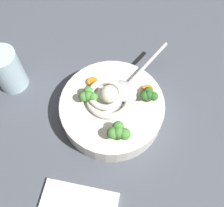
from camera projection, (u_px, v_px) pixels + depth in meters
table_slab at (95, 111)px, 59.67cm from camera, size 92.88×92.88×4.23cm
soup_bowl at (112, 109)px, 54.80cm from camera, size 20.79×20.79×4.69cm
noodle_pile at (108, 96)px, 52.15cm from camera, size 10.02×9.83×4.03cm
soup_spoon at (128, 84)px, 53.93cm from camera, size 14.40×14.73×1.60cm
broccoli_floret_right at (88, 95)px, 51.57cm from camera, size 3.68×3.17×2.91cm
broccoli_floret_rear at (149, 95)px, 51.75cm from camera, size 3.51×3.02×2.77cm
broccoli_floret_left at (119, 132)px, 47.76cm from camera, size 4.24×3.64×3.35cm
carrot_slice_center at (93, 82)px, 54.77cm from camera, size 2.10×2.10×0.69cm
carrot_slice_front at (147, 89)px, 53.96cm from camera, size 2.31×2.31×0.78cm
drinking_glass at (8, 70)px, 56.27cm from camera, size 6.26×6.26×9.85cm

